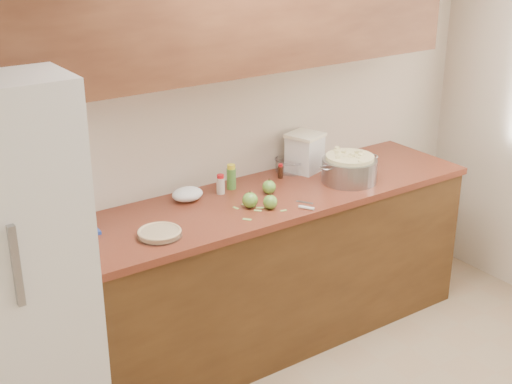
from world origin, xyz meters
TOP-DOWN VIEW (x-y plane):
  - room_shell at (0.00, 0.00)m, footprint 3.60×3.60m
  - counter_run at (0.00, 1.48)m, footprint 2.64×0.68m
  - upper_cabinets at (0.00, 1.63)m, footprint 2.60×0.34m
  - pie at (-0.68, 1.34)m, footprint 0.22×0.22m
  - colander at (0.57, 1.38)m, footprint 0.42×0.32m
  - flour_canister at (0.47, 1.67)m, footprint 0.24×0.24m
  - tablet at (-1.04, 1.62)m, footprint 0.27×0.21m
  - paring_knife at (0.12, 1.21)m, footprint 0.11×0.16m
  - lemon_bottle at (-0.06, 1.67)m, footprint 0.05×0.05m
  - cinnamon_shaker at (-0.14, 1.64)m, footprint 0.05×0.05m
  - vanilla_bottle at (0.27, 1.65)m, footprint 0.03×0.03m
  - mixing_bowl at (0.41, 1.71)m, footprint 0.21×0.21m
  - paper_towel at (-0.35, 1.66)m, footprint 0.22×0.20m
  - apple_left at (-0.12, 1.39)m, footprint 0.08×0.08m
  - apple_center at (0.08, 1.49)m, footprint 0.08×0.08m
  - apple_front at (-0.04, 1.31)m, footprint 0.08×0.08m
  - peel_a at (-0.19, 1.42)m, footprint 0.02×0.04m
  - peel_b at (-0.08, 1.35)m, footprint 0.04×0.04m
  - peel_c at (-0.00, 1.25)m, footprint 0.04×0.02m
  - peel_d at (-0.22, 1.26)m, footprint 0.04×0.05m
  - peel_e at (-0.13, 1.43)m, footprint 0.03×0.03m
  - peel_f at (-0.11, 1.32)m, footprint 0.04×0.04m

SIDE VIEW (x-z plane):
  - counter_run at x=0.00m, z-range 0.00..0.92m
  - peel_a at x=-0.19m, z-range 0.92..0.92m
  - peel_b at x=-0.08m, z-range 0.92..0.92m
  - peel_c at x=0.00m, z-range 0.92..0.92m
  - peel_d at x=-0.22m, z-range 0.92..0.92m
  - peel_e at x=-0.13m, z-range 0.92..0.92m
  - peel_f at x=-0.11m, z-range 0.92..0.92m
  - paring_knife at x=0.12m, z-range 0.92..0.94m
  - tablet at x=-1.04m, z-range 0.92..0.94m
  - pie at x=-0.68m, z-range 0.92..0.96m
  - paper_towel at x=-0.35m, z-range 0.92..0.99m
  - apple_center at x=0.08m, z-range 0.91..1.00m
  - apple_front at x=-0.04m, z-range 0.91..1.00m
  - vanilla_bottle at x=0.27m, z-range 0.92..1.01m
  - apple_left at x=-0.12m, z-range 0.91..1.01m
  - mixing_bowl at x=0.41m, z-range 0.92..1.00m
  - cinnamon_shaker at x=-0.14m, z-range 0.92..1.03m
  - lemon_bottle at x=-0.06m, z-range 0.92..1.06m
  - colander at x=0.57m, z-range 0.92..1.08m
  - flour_canister at x=0.47m, z-range 0.92..1.16m
  - room_shell at x=0.00m, z-range -0.50..3.10m
  - upper_cabinets at x=0.00m, z-range 1.60..2.30m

